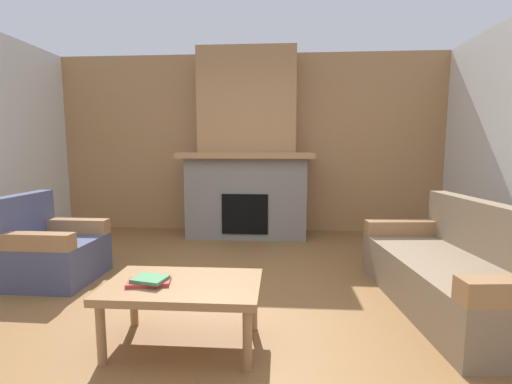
% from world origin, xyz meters
% --- Properties ---
extents(ground, '(9.00, 9.00, 0.00)m').
position_xyz_m(ground, '(0.00, 0.00, 0.00)').
color(ground, brown).
extents(wall_back_wood_panel, '(6.00, 0.12, 2.70)m').
position_xyz_m(wall_back_wood_panel, '(0.00, 3.00, 1.35)').
color(wall_back_wood_panel, '#A87A4C').
rests_on(wall_back_wood_panel, ground).
extents(fireplace, '(1.90, 0.82, 2.70)m').
position_xyz_m(fireplace, '(0.00, 2.62, 1.16)').
color(fireplace, gray).
rests_on(fireplace, ground).
extents(couch, '(1.00, 1.87, 0.85)m').
position_xyz_m(couch, '(1.92, 0.28, 0.29)').
color(couch, '#847056').
rests_on(couch, ground).
extents(armchair, '(0.77, 0.77, 0.85)m').
position_xyz_m(armchair, '(-1.75, 0.63, 0.29)').
color(armchair, '#474C6B').
rests_on(armchair, ground).
extents(coffee_table, '(1.00, 0.60, 0.43)m').
position_xyz_m(coffee_table, '(-0.14, -0.43, 0.38)').
color(coffee_table, '#997047').
rests_on(coffee_table, ground).
extents(book_stack_near_edge, '(0.29, 0.20, 0.05)m').
position_xyz_m(book_stack_near_edge, '(-0.34, -0.48, 0.45)').
color(book_stack_near_edge, '#B23833').
rests_on(book_stack_near_edge, coffee_table).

